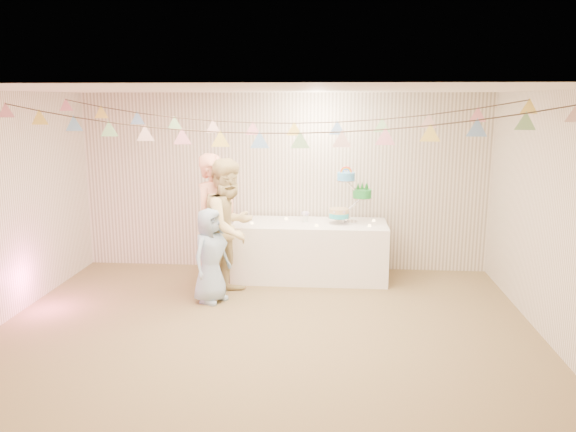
# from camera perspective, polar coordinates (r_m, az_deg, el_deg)

# --- Properties ---
(floor) EXTENTS (6.00, 6.00, 0.00)m
(floor) POSITION_cam_1_polar(r_m,az_deg,el_deg) (6.25, -2.45, -11.87)
(floor) COLOR brown
(floor) RESTS_ON ground
(ceiling) EXTENTS (6.00, 6.00, 0.00)m
(ceiling) POSITION_cam_1_polar(r_m,az_deg,el_deg) (5.73, -2.69, 12.70)
(ceiling) COLOR white
(ceiling) RESTS_ON ground
(back_wall) EXTENTS (6.00, 6.00, 0.00)m
(back_wall) POSITION_cam_1_polar(r_m,az_deg,el_deg) (8.30, -0.46, 3.44)
(back_wall) COLOR white
(back_wall) RESTS_ON ground
(front_wall) EXTENTS (6.00, 6.00, 0.00)m
(front_wall) POSITION_cam_1_polar(r_m,az_deg,el_deg) (3.48, -7.64, -8.68)
(front_wall) COLOR white
(front_wall) RESTS_ON ground
(right_wall) EXTENTS (5.00, 5.00, 0.00)m
(right_wall) POSITION_cam_1_polar(r_m,az_deg,el_deg) (6.25, 25.91, -0.57)
(right_wall) COLOR white
(right_wall) RESTS_ON ground
(table) EXTENTS (2.15, 0.86, 0.81)m
(table) POSITION_cam_1_polar(r_m,az_deg,el_deg) (7.97, 2.22, -3.51)
(table) COLOR white
(table) RESTS_ON floor
(cake_stand) EXTENTS (0.66, 0.39, 0.74)m
(cake_stand) POSITION_cam_1_polar(r_m,az_deg,el_deg) (7.86, 6.28, 1.55)
(cake_stand) COLOR silver
(cake_stand) RESTS_ON table
(cake_bottom) EXTENTS (0.31, 0.31, 0.15)m
(cake_bottom) POSITION_cam_1_polar(r_m,az_deg,el_deg) (7.86, 5.16, -0.53)
(cake_bottom) COLOR #2BBCCA
(cake_bottom) RESTS_ON cake_stand
(cake_middle) EXTENTS (0.27, 0.27, 0.22)m
(cake_middle) POSITION_cam_1_polar(r_m,az_deg,el_deg) (7.96, 7.56, 1.56)
(cake_middle) COLOR #1F8E37
(cake_middle) RESTS_ON cake_stand
(cake_top_tier) EXTENTS (0.25, 0.25, 0.19)m
(cake_top_tier) POSITION_cam_1_polar(r_m,az_deg,el_deg) (7.79, 5.89, 3.39)
(cake_top_tier) COLOR #4CA7EF
(cake_top_tier) RESTS_ON cake_stand
(platter) EXTENTS (0.34, 0.34, 0.02)m
(platter) POSITION_cam_1_polar(r_m,az_deg,el_deg) (7.88, -1.97, -1.03)
(platter) COLOR white
(platter) RESTS_ON table
(posy) EXTENTS (0.13, 0.13, 0.15)m
(posy) POSITION_cam_1_polar(r_m,az_deg,el_deg) (7.92, 1.78, -0.45)
(posy) COLOR white
(posy) RESTS_ON table
(person_adult_a) EXTENTS (0.71, 0.80, 1.83)m
(person_adult_a) POSITION_cam_1_polar(r_m,az_deg,el_deg) (7.41, -7.38, -0.73)
(person_adult_a) COLOR #ED9A7B
(person_adult_a) RESTS_ON floor
(person_adult_b) EXTENTS (1.00, 1.08, 1.78)m
(person_adult_b) POSITION_cam_1_polar(r_m,az_deg,el_deg) (7.22, -5.97, -1.21)
(person_adult_b) COLOR #D8C285
(person_adult_b) RESTS_ON floor
(person_child) EXTENTS (0.62, 0.70, 1.20)m
(person_child) POSITION_cam_1_polar(r_m,az_deg,el_deg) (7.07, -7.86, -3.98)
(person_child) COLOR #94B3D2
(person_child) RESTS_ON floor
(bunting_back) EXTENTS (5.60, 1.10, 0.40)m
(bunting_back) POSITION_cam_1_polar(r_m,az_deg,el_deg) (6.82, -1.50, 10.47)
(bunting_back) COLOR pink
(bunting_back) RESTS_ON ceiling
(bunting_front) EXTENTS (5.60, 0.90, 0.36)m
(bunting_front) POSITION_cam_1_polar(r_m,az_deg,el_deg) (5.53, -2.92, 9.83)
(bunting_front) COLOR #72A5E5
(bunting_front) RESTS_ON ceiling
(tealight_0) EXTENTS (0.04, 0.04, 0.03)m
(tealight_0) POSITION_cam_1_polar(r_m,az_deg,el_deg) (7.80, -3.69, -0.71)
(tealight_0) COLOR #FFD88C
(tealight_0) RESTS_ON table
(tealight_1) EXTENTS (0.04, 0.04, 0.03)m
(tealight_1) POSITION_cam_1_polar(r_m,az_deg,el_deg) (8.07, -0.19, -0.26)
(tealight_1) COLOR #FFD88C
(tealight_1) RESTS_ON table
(tealight_2) EXTENTS (0.04, 0.04, 0.03)m
(tealight_2) POSITION_cam_1_polar(r_m,az_deg,el_deg) (7.66, 2.92, -0.94)
(tealight_2) COLOR #FFD88C
(tealight_2) RESTS_ON table
(tealight_3) EXTENTS (0.04, 0.04, 0.03)m
(tealight_3) POSITION_cam_1_polar(r_m,az_deg,el_deg) (8.08, 4.78, -0.28)
(tealight_3) COLOR #FFD88C
(tealight_3) RESTS_ON table
(tealight_4) EXTENTS (0.04, 0.04, 0.03)m
(tealight_4) POSITION_cam_1_polar(r_m,az_deg,el_deg) (7.71, 8.29, -0.96)
(tealight_4) COLOR #FFD88C
(tealight_4) RESTS_ON table
(tealight_5) EXTENTS (0.04, 0.04, 0.03)m
(tealight_5) POSITION_cam_1_polar(r_m,az_deg,el_deg) (8.04, 8.71, -0.45)
(tealight_5) COLOR #FFD88C
(tealight_5) RESTS_ON table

